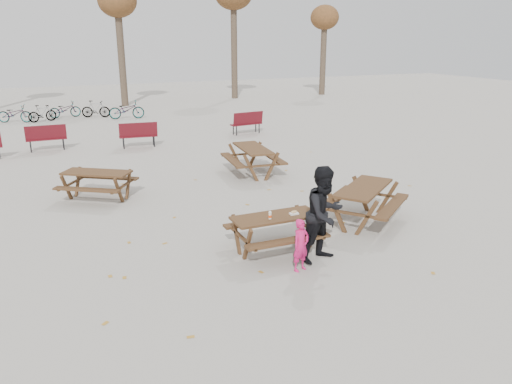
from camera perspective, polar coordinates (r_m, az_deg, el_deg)
name	(u,v)px	position (r m, az deg, el deg)	size (l,w,h in m)	color
ground	(275,250)	(10.55, 2.19, -6.68)	(80.00, 80.00, 0.00)	gray
main_picnic_table	(275,224)	(10.33, 2.22, -3.71)	(1.80, 1.45, 0.78)	#382014
food_tray	(294,214)	(10.35, 4.36, -2.48)	(0.18, 0.11, 0.04)	white
bread_roll	(294,212)	(10.34, 4.37, -2.26)	(0.14, 0.06, 0.05)	tan
soda_bottle	(270,216)	(10.06, 1.62, -2.71)	(0.07, 0.07, 0.17)	silver
child	(301,245)	(9.54, 5.15, -6.07)	(0.38, 0.25, 1.03)	#CE1961
adult	(324,214)	(9.87, 7.82, -2.52)	(0.94, 0.73, 1.94)	black
picnic_table_east	(363,204)	(12.23, 12.18, -1.41)	(2.06, 1.66, 0.89)	#382014
picnic_table_north	(98,185)	(14.34, -17.64, 0.72)	(1.81, 1.46, 0.78)	#382014
picnic_table_far	(253,161)	(16.20, -0.35, 3.60)	(2.05, 1.65, 0.88)	#382014
park_bench_row	(111,134)	(21.06, -16.23, 6.34)	(12.38, 1.59, 1.03)	maroon
bicycle_row	(73,111)	(28.87, -20.15, 8.70)	(7.43, 2.68, 0.98)	black
tree_row	(114,4)	(34.25, -15.92, 19.93)	(32.17, 3.52, 8.26)	#382B21
fallen_leaves	(251,211)	(12.86, -0.63, -2.14)	(11.00, 11.00, 0.01)	#AB7929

